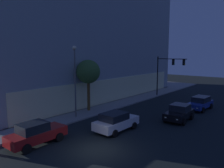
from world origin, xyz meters
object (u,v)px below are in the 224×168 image
at_px(sidewalk_tree, 88,72).
at_px(car_blue, 200,103).
at_px(modern_building, 64,32).
at_px(car_red, 36,133).
at_px(car_white, 116,121).
at_px(car_black, 179,112).
at_px(traffic_light_far_corner, 168,68).
at_px(street_lamp_sidewalk, 75,73).

height_order(sidewalk_tree, car_blue, sidewalk_tree).
bearing_deg(modern_building, sidewalk_tree, -117.39).
bearing_deg(car_red, car_blue, -17.78).
relative_size(modern_building, car_white, 7.84).
relative_size(car_black, car_blue, 0.90).
xyz_separation_m(modern_building, sidewalk_tree, (-6.45, -12.44, -5.93)).
xyz_separation_m(sidewalk_tree, car_red, (-9.69, -4.00, -3.95)).
bearing_deg(car_white, modern_building, 63.25).
height_order(traffic_light_far_corner, car_red, traffic_light_far_corner).
relative_size(traffic_light_far_corner, car_red, 1.38).
height_order(modern_building, car_black, modern_building).
xyz_separation_m(traffic_light_far_corner, street_lamp_sidewalk, (-17.46, 2.46, 0.27)).
xyz_separation_m(modern_building, street_lamp_sidewalk, (-9.40, -13.42, -5.75)).
relative_size(sidewalk_tree, car_white, 1.35).
distance_m(traffic_light_far_corner, street_lamp_sidewalk, 17.64).
bearing_deg(traffic_light_far_corner, car_white, -169.22).
distance_m(modern_building, car_blue, 24.97).
bearing_deg(car_white, car_black, -25.73).
xyz_separation_m(car_white, car_blue, (12.99, -3.42, -0.02)).
relative_size(modern_building, sidewalk_tree, 5.79).
relative_size(street_lamp_sidewalk, car_blue, 1.66).
height_order(traffic_light_far_corner, car_black, traffic_light_far_corner).
bearing_deg(traffic_light_far_corner, car_blue, -125.10).
bearing_deg(car_blue, modern_building, 98.25).
bearing_deg(modern_building, car_red, -134.45).
bearing_deg(sidewalk_tree, car_blue, -46.44).
bearing_deg(car_black, street_lamp_sidewalk, 125.27).
xyz_separation_m(sidewalk_tree, car_white, (-3.26, -6.82, -3.97)).
bearing_deg(car_red, modern_building, 45.55).
distance_m(traffic_light_far_corner, car_blue, 9.18).
distance_m(street_lamp_sidewalk, car_red, 8.46).
distance_m(modern_building, traffic_light_far_corner, 18.80).
height_order(traffic_light_far_corner, car_white, traffic_light_far_corner).
height_order(car_white, car_black, car_white).
xyz_separation_m(traffic_light_far_corner, sidewalk_tree, (-14.51, 3.43, 0.10)).
distance_m(traffic_light_far_corner, sidewalk_tree, 14.91).
relative_size(modern_building, car_blue, 7.68).
distance_m(modern_building, car_black, 24.77).
distance_m(car_red, car_blue, 20.39).
distance_m(sidewalk_tree, car_blue, 14.68).
xyz_separation_m(street_lamp_sidewalk, sidewalk_tree, (2.95, 0.98, -0.18)).
bearing_deg(traffic_light_far_corner, modern_building, 116.93).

